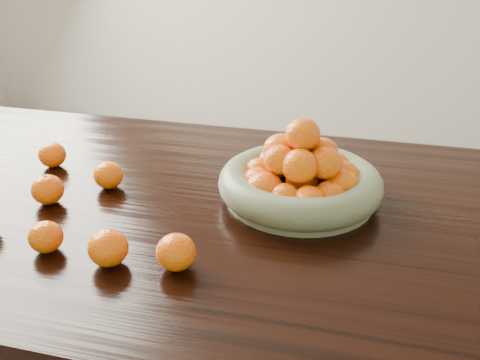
# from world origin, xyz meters

# --- Properties ---
(dining_table) EXTENTS (2.00, 1.00, 0.75)m
(dining_table) POSITION_xyz_m (0.00, 0.00, 0.66)
(dining_table) COLOR black
(dining_table) RESTS_ON ground
(fruit_bowl) EXTENTS (0.37, 0.37, 0.19)m
(fruit_bowl) POSITION_xyz_m (0.16, 0.08, 0.80)
(fruit_bowl) COLOR gray
(fruit_bowl) RESTS_ON dining_table
(loose_orange_0) EXTENTS (0.07, 0.07, 0.07)m
(loose_orange_0) POSITION_xyz_m (-0.38, -0.08, 0.78)
(loose_orange_0) COLOR orange
(loose_orange_0) RESTS_ON dining_table
(loose_orange_1) EXTENTS (0.07, 0.07, 0.06)m
(loose_orange_1) POSITION_xyz_m (-0.27, -0.26, 0.78)
(loose_orange_1) COLOR orange
(loose_orange_1) RESTS_ON dining_table
(loose_orange_2) EXTENTS (0.07, 0.07, 0.07)m
(loose_orange_2) POSITION_xyz_m (-0.01, -0.25, 0.78)
(loose_orange_2) COLOR orange
(loose_orange_2) RESTS_ON dining_table
(loose_orange_3) EXTENTS (0.07, 0.07, 0.07)m
(loose_orange_3) POSITION_xyz_m (-0.48, 0.10, 0.78)
(loose_orange_3) COLOR orange
(loose_orange_3) RESTS_ON dining_table
(loose_orange_4) EXTENTS (0.07, 0.07, 0.06)m
(loose_orange_4) POSITION_xyz_m (-0.29, 0.02, 0.78)
(loose_orange_4) COLOR orange
(loose_orange_4) RESTS_ON dining_table
(loose_orange_5) EXTENTS (0.07, 0.07, 0.07)m
(loose_orange_5) POSITION_xyz_m (-0.14, -0.27, 0.78)
(loose_orange_5) COLOR orange
(loose_orange_5) RESTS_ON dining_table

